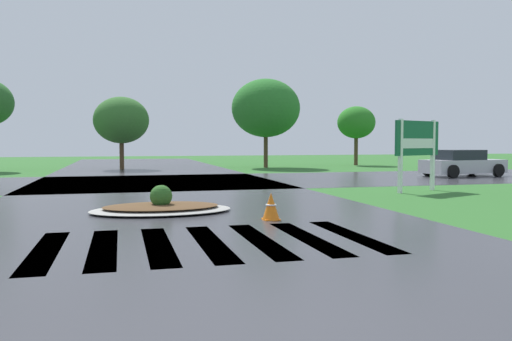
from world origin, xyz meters
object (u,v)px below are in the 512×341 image
Objects in this scene: median_island at (161,207)px; car_white_sedan at (462,164)px; estate_billboard at (417,142)px; traffic_cone at (271,207)px.

car_white_sedan is at bearing 31.68° from median_island.
estate_billboard is 0.57× the size of car_white_sedan.
median_island is 18.67m from car_white_sedan.
estate_billboard is 0.72× the size of median_island.
car_white_sedan is at bearing -158.14° from estate_billboard.
estate_billboard reaches higher than median_island.
traffic_cone is at bearing -40.61° from median_island.
median_island is at bearing -3.91° from estate_billboard.
traffic_cone is (2.30, -1.97, 0.18)m from median_island.
car_white_sedan is (15.88, 9.80, 0.51)m from median_island.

